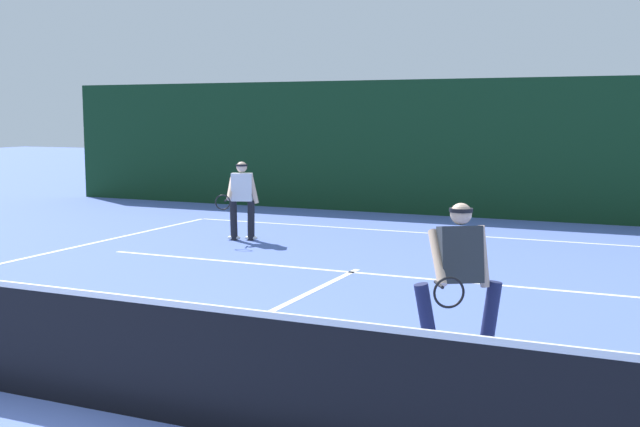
% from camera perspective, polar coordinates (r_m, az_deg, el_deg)
% --- Properties ---
extents(ground_plane, '(80.00, 80.00, 0.00)m').
position_cam_1_polar(ground_plane, '(7.10, -17.10, -13.13)').
color(ground_plane, '#526BBB').
extents(court_line_baseline_far, '(10.99, 0.10, 0.01)m').
position_cam_1_polar(court_line_baseline_far, '(16.30, 8.03, -1.42)').
color(court_line_baseline_far, white).
rests_on(court_line_baseline_far, ground_plane).
extents(court_line_service, '(8.96, 0.10, 0.01)m').
position_cam_1_polar(court_line_service, '(12.22, 2.28, -4.25)').
color(court_line_service, white).
rests_on(court_line_service, ground_plane).
extents(court_line_centre, '(0.10, 6.40, 0.01)m').
position_cam_1_polar(court_line_centre, '(9.61, -4.35, -7.44)').
color(court_line_centre, white).
rests_on(court_line_centre, ground_plane).
extents(tennis_net, '(12.03, 0.09, 1.07)m').
position_cam_1_polar(tennis_net, '(6.94, -17.26, -9.15)').
color(tennis_net, '#1E4723').
rests_on(tennis_net, ground_plane).
extents(player_near, '(0.84, 1.02, 1.58)m').
position_cam_1_polar(player_near, '(7.84, 10.03, -4.42)').
color(player_near, '#1E234C').
rests_on(player_near, ground_plane).
extents(player_far, '(0.66, 0.89, 1.52)m').
position_cam_1_polar(player_far, '(15.24, -5.68, 1.15)').
color(player_far, black).
rests_on(player_far, ground_plane).
extents(back_fence_windscreen, '(22.67, 0.12, 3.25)m').
position_cam_1_polar(back_fence_windscreen, '(18.92, 10.56, 4.65)').
color(back_fence_windscreen, '#11331A').
rests_on(back_fence_windscreen, ground_plane).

